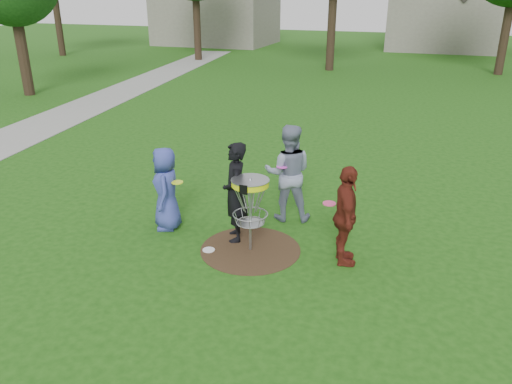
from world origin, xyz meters
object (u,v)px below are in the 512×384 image
(player_blue, at_px, (166,189))
(disc_golf_basket, at_px, (250,197))
(player_black, at_px, (235,192))
(player_maroon, at_px, (346,216))
(player_grey, at_px, (288,173))

(player_blue, bearing_deg, disc_golf_basket, 56.22)
(player_blue, height_order, player_black, player_black)
(player_blue, relative_size, disc_golf_basket, 1.18)
(player_maroon, xyz_separation_m, disc_golf_basket, (-1.64, -0.11, 0.15))
(player_blue, relative_size, player_maroon, 0.94)
(player_grey, height_order, player_maroon, player_grey)
(player_black, relative_size, player_maroon, 1.07)
(player_blue, xyz_separation_m, disc_golf_basket, (1.83, -0.32, 0.21))
(player_black, bearing_deg, player_grey, 126.17)
(player_blue, xyz_separation_m, player_maroon, (3.46, -0.22, 0.05))
(player_blue, bearing_deg, player_maroon, 62.68)
(player_grey, bearing_deg, disc_golf_basket, 66.15)
(player_maroon, bearing_deg, disc_golf_basket, 77.85)
(player_black, bearing_deg, player_maroon, 59.34)
(player_grey, xyz_separation_m, disc_golf_basket, (-0.25, -1.50, 0.04))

